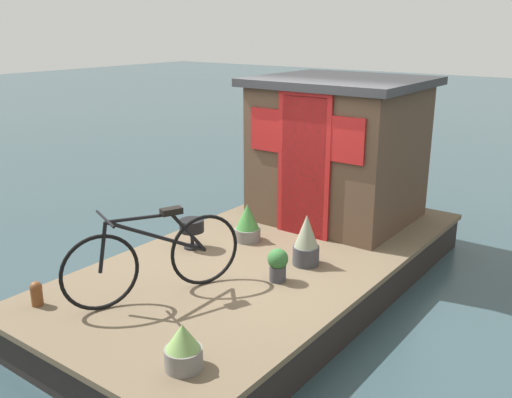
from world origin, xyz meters
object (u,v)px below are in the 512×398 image
object	(u,v)px
potted_plant_succulent	(278,264)
mooring_bollard	(36,293)
houseboat_cabin	(338,149)
potted_plant_lavender	(183,347)
charcoal_grill	(192,227)
bicycle	(155,257)
potted_plant_basil	(247,223)
potted_plant_thyme	(306,241)

from	to	relation	value
potted_plant_succulent	mooring_bollard	size ratio (longest dim) A/B	1.45
houseboat_cabin	potted_plant_succulent	size ratio (longest dim) A/B	5.95
potted_plant_lavender	potted_plant_succulent	distance (m)	1.71
charcoal_grill	mooring_bollard	xyz separation A→B (m)	(-1.89, 0.19, -0.13)
potted_plant_lavender	mooring_bollard	distance (m)	1.79
houseboat_cabin	potted_plant_succulent	distance (m)	2.28
bicycle	potted_plant_succulent	xyz separation A→B (m)	(0.97, -0.74, -0.21)
houseboat_cabin	potted_plant_lavender	distance (m)	3.94
potted_plant_lavender	potted_plant_basil	bearing A→B (deg)	27.11
houseboat_cabin	potted_plant_basil	distance (m)	1.62
potted_plant_basil	potted_plant_succulent	xyz separation A→B (m)	(-0.71, -0.93, -0.03)
bicycle	houseboat_cabin	bearing A→B (deg)	-4.49
charcoal_grill	potted_plant_basil	bearing A→B (deg)	-32.93
mooring_bollard	houseboat_cabin	bearing A→B (deg)	-14.38
bicycle	mooring_bollard	size ratio (longest dim) A/B	6.96
bicycle	charcoal_grill	world-z (taller)	bicycle
potted_plant_lavender	houseboat_cabin	bearing A→B (deg)	11.88
bicycle	charcoal_grill	bearing A→B (deg)	26.86
potted_plant_lavender	potted_plant_basil	xyz separation A→B (m)	(2.39, 1.22, 0.04)
bicycle	potted_plant_succulent	distance (m)	1.23
bicycle	potted_plant_succulent	size ratio (longest dim) A/B	4.78
houseboat_cabin	charcoal_grill	bearing A→B (deg)	157.83
bicycle	potted_plant_basil	bearing A→B (deg)	6.42
potted_plant_thyme	potted_plant_basil	xyz separation A→B (m)	(0.19, 0.94, -0.05)
potted_plant_basil	charcoal_grill	bearing A→B (deg)	147.07
potted_plant_thyme	potted_plant_succulent	bearing A→B (deg)	178.78
potted_plant_thyme	charcoal_grill	bearing A→B (deg)	106.38
potted_plant_basil	mooring_bollard	distance (m)	2.53
houseboat_cabin	potted_plant_succulent	world-z (taller)	houseboat_cabin
charcoal_grill	potted_plant_thyme	bearing A→B (deg)	-73.62
bicycle	potted_plant_basil	size ratio (longest dim) A/B	3.57
houseboat_cabin	mooring_bollard	world-z (taller)	houseboat_cabin
houseboat_cabin	bicycle	size ratio (longest dim) A/B	1.24
potted_plant_lavender	potted_plant_basil	world-z (taller)	potted_plant_basil
potted_plant_lavender	mooring_bollard	xyz separation A→B (m)	(-0.08, 1.78, -0.05)
potted_plant_lavender	mooring_bollard	world-z (taller)	potted_plant_lavender
potted_plant_basil	mooring_bollard	xyz separation A→B (m)	(-2.47, 0.56, -0.09)
potted_plant_lavender	charcoal_grill	xyz separation A→B (m)	(1.82, 1.59, 0.08)
potted_plant_succulent	mooring_bollard	bearing A→B (deg)	139.82
houseboat_cabin	mooring_bollard	size ratio (longest dim) A/B	8.65
potted_plant_thyme	mooring_bollard	xyz separation A→B (m)	(-2.28, 1.50, -0.14)
potted_plant_basil	mooring_bollard	bearing A→B (deg)	167.21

